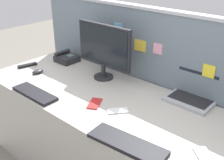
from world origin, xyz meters
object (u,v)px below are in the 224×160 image
at_px(cell_phone_red_case, 95,104).
at_px(cell_phone_silver_slab, 205,156).
at_px(desktop_monitor, 104,48).
at_px(laptop, 193,93).
at_px(cell_phone_white_slab, 118,111).
at_px(tv_remote, 27,65).
at_px(keyboard_spare, 127,144).
at_px(keyboard_main, 35,93).
at_px(desk_phone, 67,58).
at_px(computer_mouse_right_hand, 38,72).

distance_m(cell_phone_red_case, cell_phone_silver_slab, 0.80).
distance_m(desktop_monitor, laptop, 0.77).
xyz_separation_m(cell_phone_white_slab, tv_remote, (-1.12, 0.04, 0.01)).
height_order(cell_phone_red_case, cell_phone_white_slab, same).
bearing_deg(cell_phone_red_case, tv_remote, 147.13).
bearing_deg(tv_remote, keyboard_spare, 3.35).
xyz_separation_m(keyboard_main, cell_phone_red_case, (0.43, 0.20, -0.01)).
relative_size(cell_phone_red_case, cell_phone_silver_slab, 0.98).
bearing_deg(cell_phone_red_case, desk_phone, 124.55).
distance_m(keyboard_spare, computer_mouse_right_hand, 1.21).
xyz_separation_m(cell_phone_red_case, cell_phone_silver_slab, (0.80, -0.01, 0.00)).
distance_m(cell_phone_red_case, cell_phone_white_slab, 0.18).
height_order(desktop_monitor, keyboard_spare, desktop_monitor).
distance_m(desktop_monitor, cell_phone_red_case, 0.51).
bearing_deg(desk_phone, keyboard_main, -59.74).
bearing_deg(desktop_monitor, cell_phone_red_case, -54.99).
xyz_separation_m(cell_phone_white_slab, cell_phone_silver_slab, (0.62, -0.04, 0.00)).
bearing_deg(keyboard_spare, desk_phone, 148.39).
relative_size(desk_phone, cell_phone_red_case, 1.27).
bearing_deg(desktop_monitor, computer_mouse_right_hand, -146.56).
height_order(cell_phone_red_case, cell_phone_silver_slab, same).
bearing_deg(laptop, cell_phone_silver_slab, -57.27).
bearing_deg(computer_mouse_right_hand, keyboard_main, -31.71).
height_order(keyboard_main, tv_remote, keyboard_main).
bearing_deg(tv_remote, computer_mouse_right_hand, 6.30).
distance_m(keyboard_main, cell_phone_red_case, 0.47).
relative_size(laptop, cell_phone_white_slab, 2.36).
height_order(desk_phone, tv_remote, desk_phone).
bearing_deg(desk_phone, cell_phone_red_case, -27.07).
xyz_separation_m(desk_phone, tv_remote, (-0.17, -0.32, -0.02)).
relative_size(cell_phone_red_case, tv_remote, 0.86).
bearing_deg(keyboard_main, laptop, 37.69).
relative_size(keyboard_spare, cell_phone_silver_slab, 3.00).
bearing_deg(computer_mouse_right_hand, desktop_monitor, 39.51).
relative_size(cell_phone_white_slab, tv_remote, 0.79).
bearing_deg(cell_phone_white_slab, desktop_monitor, -177.55).
bearing_deg(cell_phone_silver_slab, cell_phone_white_slab, 127.44).
xyz_separation_m(desktop_monitor, desk_phone, (-0.52, 0.03, -0.23)).
bearing_deg(cell_phone_white_slab, desk_phone, -161.03).
bearing_deg(tv_remote, desk_phone, 76.30).
xyz_separation_m(laptop, keyboard_main, (-0.90, -0.70, -0.04)).
height_order(cell_phone_red_case, tv_remote, tv_remote).
height_order(keyboard_spare, computer_mouse_right_hand, computer_mouse_right_hand).
height_order(keyboard_spare, cell_phone_red_case, keyboard_spare).
relative_size(keyboard_main, cell_phone_white_slab, 2.95).
relative_size(desk_phone, cell_phone_silver_slab, 1.25).
xyz_separation_m(desktop_monitor, cell_phone_silver_slab, (1.05, -0.37, -0.26)).
relative_size(laptop, desk_phone, 1.70).
distance_m(computer_mouse_right_hand, cell_phone_white_slab, 0.92).
relative_size(computer_mouse_right_hand, cell_phone_silver_slab, 0.67).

